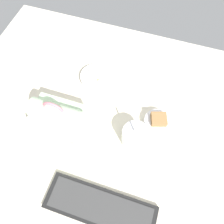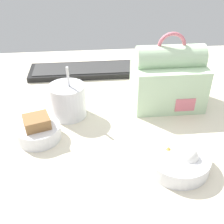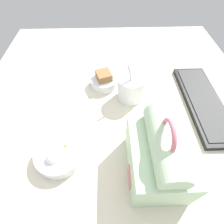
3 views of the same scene
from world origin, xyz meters
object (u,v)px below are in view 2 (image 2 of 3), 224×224
Objects in this scene: soup_cup at (68,100)px; bento_bowl_sandwich at (38,131)px; lunch_bag at (168,79)px; keyboard at (84,70)px; bento_bowl_snacks at (178,160)px.

bento_bowl_sandwich is (-7.17, -10.01, -2.49)cm from soup_cup.
lunch_bag is 1.98× the size of bento_bowl_sandwich.
keyboard is 34.55cm from lunch_bag.
keyboard is at bearing 80.70° from soup_cup.
bento_bowl_sandwich is at bearing -125.63° from soup_cup.
bento_bowl_snacks is (24.54, -23.28, -2.90)cm from soup_cup.
lunch_bag is at bearing -43.78° from keyboard.
lunch_bag is 1.40× the size of soup_cup.
bento_bowl_snacks is (31.71, -13.27, -0.42)cm from bento_bowl_sandwich.
soup_cup reaches higher than bento_bowl_snacks.
soup_cup reaches higher than bento_bowl_sandwich.
lunch_bag is at bearing 7.84° from soup_cup.
lunch_bag is 1.56× the size of bento_bowl_snacks.
bento_bowl_snacks is (20.06, -50.65, 0.97)cm from keyboard.
lunch_bag is at bearing 80.92° from bento_bowl_snacks.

